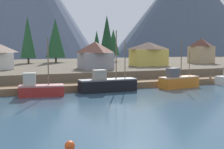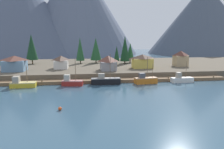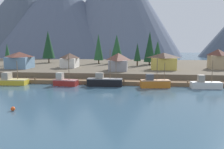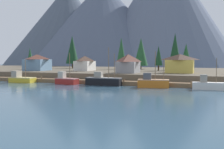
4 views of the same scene
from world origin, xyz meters
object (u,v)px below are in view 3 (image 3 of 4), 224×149
(house_grey, at_px, (118,62))
(fishing_boat_yellow, at_px, (13,81))
(fishing_boat_black, at_px, (104,82))
(house_blue, at_px, (20,60))
(fishing_boat_white, at_px, (205,84))
(conifer_mid_left, at_px, (158,50))
(conifer_centre, at_px, (99,47))
(conifer_back_right, at_px, (7,53))
(conifer_near_left, at_px, (137,52))
(house_tan, at_px, (218,59))
(fishing_boat_orange, at_px, (155,83))
(conifer_back_left, at_px, (150,47))
(fishing_boat_red, at_px, (65,81))
(channel_buoy, at_px, (13,109))
(house_yellow, at_px, (164,61))
(conifer_mid_right, at_px, (48,45))
(house_white, at_px, (70,60))
(conifer_near_right, at_px, (117,47))

(house_grey, bearing_deg, fishing_boat_yellow, -153.05)
(fishing_boat_black, xyz_separation_m, house_blue, (-30.72, 15.51, 4.15))
(fishing_boat_white, xyz_separation_m, conifer_mid_left, (-8.42, 37.94, 7.09))
(house_blue, distance_m, conifer_centre, 31.60)
(fishing_boat_white, xyz_separation_m, conifer_back_right, (-64.20, 23.54, 6.16))
(conifer_near_left, bearing_deg, conifer_mid_left, 47.63)
(house_tan, xyz_separation_m, conifer_near_left, (-25.92, 7.97, 1.74))
(fishing_boat_orange, distance_m, fishing_boat_white, 12.11)
(fishing_boat_white, relative_size, conifer_centre, 0.60)
(conifer_mid_left, height_order, conifer_back_left, conifer_back_left)
(fishing_boat_black, distance_m, conifer_back_left, 37.26)
(fishing_boat_red, distance_m, fishing_boat_black, 10.21)
(fishing_boat_orange, bearing_deg, house_blue, 150.79)
(conifer_mid_left, distance_m, channel_buoy, 67.32)
(conifer_back_right, height_order, channel_buoy, conifer_back_right)
(fishing_boat_white, bearing_deg, house_yellow, 111.50)
(conifer_centre, bearing_deg, conifer_mid_right, 177.59)
(conifer_back_right, bearing_deg, fishing_boat_yellow, -57.42)
(house_grey, bearing_deg, conifer_mid_left, 60.77)
(house_white, height_order, house_blue, house_blue)
(house_yellow, relative_size, channel_buoy, 11.41)
(house_tan, xyz_separation_m, conifer_back_left, (-21.24, 13.09, 3.69))
(fishing_boat_black, relative_size, house_blue, 1.22)
(fishing_boat_orange, height_order, conifer_near_left, conifer_near_left)
(fishing_boat_white, height_order, conifer_near_right, conifer_near_right)
(fishing_boat_orange, xyz_separation_m, fishing_boat_white, (12.11, 0.30, -0.17))
(fishing_boat_yellow, bearing_deg, house_yellow, 21.29)
(house_tan, bearing_deg, fishing_boat_red, -154.31)
(fishing_boat_orange, distance_m, conifer_near_right, 41.65)
(house_blue, distance_m, house_grey, 33.26)
(conifer_mid_left, bearing_deg, fishing_boat_red, -124.74)
(fishing_boat_orange, relative_size, conifer_mid_right, 0.61)
(conifer_near_right, height_order, conifer_back_left, conifer_back_left)
(conifer_back_right, bearing_deg, house_grey, -13.70)
(conifer_near_left, bearing_deg, fishing_boat_orange, -81.52)
(conifer_near_right, bearing_deg, conifer_back_left, -17.91)
(fishing_boat_yellow, distance_m, conifer_centre, 41.72)
(house_white, bearing_deg, conifer_mid_right, 129.48)
(house_yellow, bearing_deg, fishing_boat_orange, -102.61)
(house_yellow, relative_size, conifer_near_right, 0.67)
(fishing_boat_yellow, bearing_deg, fishing_boat_red, -1.43)
(fishing_boat_black, distance_m, conifer_mid_left, 41.61)
(fishing_boat_white, height_order, channel_buoy, fishing_boat_white)
(house_grey, distance_m, conifer_near_right, 25.64)
(house_tan, xyz_separation_m, conifer_mid_right, (-63.61, 16.89, 4.43))
(conifer_near_right, bearing_deg, fishing_boat_black, -89.44)
(house_blue, distance_m, channel_buoy, 43.52)
(fishing_boat_white, distance_m, conifer_near_right, 46.62)
(conifer_near_right, height_order, conifer_back_right, conifer_near_right)
(conifer_centre, bearing_deg, conifer_near_left, -26.72)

